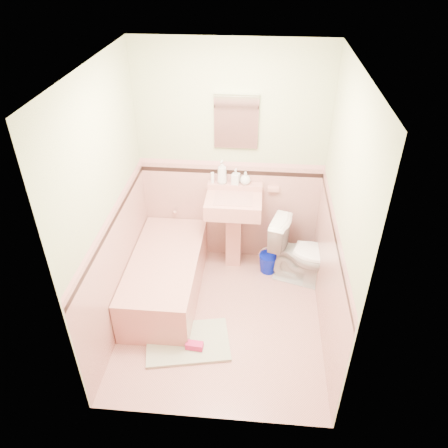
# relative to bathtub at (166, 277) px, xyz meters

# --- Properties ---
(floor) EXTENTS (2.20, 2.20, 0.00)m
(floor) POSITION_rel_bathtub_xyz_m (0.63, -0.33, -0.23)
(floor) COLOR tan
(floor) RESTS_ON ground
(ceiling) EXTENTS (2.20, 2.20, 0.00)m
(ceiling) POSITION_rel_bathtub_xyz_m (0.63, -0.33, 2.27)
(ceiling) COLOR white
(ceiling) RESTS_ON ground
(wall_back) EXTENTS (2.50, 0.00, 2.50)m
(wall_back) POSITION_rel_bathtub_xyz_m (0.63, 0.77, 1.02)
(wall_back) COLOR beige
(wall_back) RESTS_ON ground
(wall_front) EXTENTS (2.50, 0.00, 2.50)m
(wall_front) POSITION_rel_bathtub_xyz_m (0.63, -1.43, 1.02)
(wall_front) COLOR beige
(wall_front) RESTS_ON ground
(wall_left) EXTENTS (0.00, 2.50, 2.50)m
(wall_left) POSITION_rel_bathtub_xyz_m (-0.37, -0.33, 1.02)
(wall_left) COLOR beige
(wall_left) RESTS_ON ground
(wall_right) EXTENTS (0.00, 2.50, 2.50)m
(wall_right) POSITION_rel_bathtub_xyz_m (1.63, -0.33, 1.02)
(wall_right) COLOR beige
(wall_right) RESTS_ON ground
(wainscot_back) EXTENTS (2.00, 0.00, 2.00)m
(wainscot_back) POSITION_rel_bathtub_xyz_m (0.63, 0.76, 0.38)
(wainscot_back) COLOR tan
(wainscot_back) RESTS_ON ground
(wainscot_front) EXTENTS (2.00, 0.00, 2.00)m
(wainscot_front) POSITION_rel_bathtub_xyz_m (0.63, -1.42, 0.38)
(wainscot_front) COLOR tan
(wainscot_front) RESTS_ON ground
(wainscot_left) EXTENTS (0.00, 2.20, 2.20)m
(wainscot_left) POSITION_rel_bathtub_xyz_m (-0.36, -0.33, 0.38)
(wainscot_left) COLOR tan
(wainscot_left) RESTS_ON ground
(wainscot_right) EXTENTS (0.00, 2.20, 2.20)m
(wainscot_right) POSITION_rel_bathtub_xyz_m (1.62, -0.33, 0.38)
(wainscot_right) COLOR tan
(wainscot_right) RESTS_ON ground
(accent_back) EXTENTS (2.00, 0.00, 2.00)m
(accent_back) POSITION_rel_bathtub_xyz_m (0.63, 0.75, 0.90)
(accent_back) COLOR black
(accent_back) RESTS_ON ground
(accent_front) EXTENTS (2.00, 0.00, 2.00)m
(accent_front) POSITION_rel_bathtub_xyz_m (0.63, -1.41, 0.90)
(accent_front) COLOR black
(accent_front) RESTS_ON ground
(accent_left) EXTENTS (0.00, 2.20, 2.20)m
(accent_left) POSITION_rel_bathtub_xyz_m (-0.35, -0.33, 0.89)
(accent_left) COLOR black
(accent_left) RESTS_ON ground
(accent_right) EXTENTS (0.00, 2.20, 2.20)m
(accent_right) POSITION_rel_bathtub_xyz_m (1.61, -0.33, 0.89)
(accent_right) COLOR black
(accent_right) RESTS_ON ground
(cap_back) EXTENTS (2.00, 0.00, 2.00)m
(cap_back) POSITION_rel_bathtub_xyz_m (0.63, 0.75, 0.99)
(cap_back) COLOR tan
(cap_back) RESTS_ON ground
(cap_front) EXTENTS (2.00, 0.00, 2.00)m
(cap_front) POSITION_rel_bathtub_xyz_m (0.63, -1.41, 0.99)
(cap_front) COLOR tan
(cap_front) RESTS_ON ground
(cap_left) EXTENTS (0.00, 2.20, 2.20)m
(cap_left) POSITION_rel_bathtub_xyz_m (-0.35, -0.33, 1.00)
(cap_left) COLOR tan
(cap_left) RESTS_ON ground
(cap_right) EXTENTS (0.00, 2.20, 2.20)m
(cap_right) POSITION_rel_bathtub_xyz_m (1.61, -0.33, 1.00)
(cap_right) COLOR tan
(cap_right) RESTS_ON ground
(bathtub) EXTENTS (0.70, 1.50, 0.45)m
(bathtub) POSITION_rel_bathtub_xyz_m (0.00, 0.00, 0.00)
(bathtub) COLOR tan
(bathtub) RESTS_ON floor
(tub_faucet) EXTENTS (0.04, 0.12, 0.04)m
(tub_faucet) POSITION_rel_bathtub_xyz_m (0.00, 0.72, 0.41)
(tub_faucet) COLOR silver
(tub_faucet) RESTS_ON wall_back
(sink) EXTENTS (0.60, 0.49, 0.94)m
(sink) POSITION_rel_bathtub_xyz_m (0.68, 0.53, 0.25)
(sink) COLOR tan
(sink) RESTS_ON floor
(sink_faucet) EXTENTS (0.02, 0.02, 0.10)m
(sink_faucet) POSITION_rel_bathtub_xyz_m (0.68, 0.67, 0.72)
(sink_faucet) COLOR silver
(sink_faucet) RESTS_ON sink
(medicine_cabinet) EXTENTS (0.45, 0.04, 0.56)m
(medicine_cabinet) POSITION_rel_bathtub_xyz_m (0.68, 0.74, 1.47)
(medicine_cabinet) COLOR white
(medicine_cabinet) RESTS_ON wall_back
(soap_dish) EXTENTS (0.13, 0.07, 0.04)m
(soap_dish) POSITION_rel_bathtub_xyz_m (1.10, 0.73, 0.72)
(soap_dish) COLOR tan
(soap_dish) RESTS_ON wall_back
(soap_bottle_left) EXTENTS (0.12, 0.12, 0.27)m
(soap_bottle_left) POSITION_rel_bathtub_xyz_m (0.54, 0.71, 0.91)
(soap_bottle_left) COLOR #B2B2B2
(soap_bottle_left) RESTS_ON sink
(soap_bottle_mid) EXTENTS (0.10, 0.10, 0.18)m
(soap_bottle_mid) POSITION_rel_bathtub_xyz_m (0.69, 0.71, 0.87)
(soap_bottle_mid) COLOR #B2B2B2
(soap_bottle_mid) RESTS_ON sink
(soap_bottle_right) EXTENTS (0.15, 0.15, 0.15)m
(soap_bottle_right) POSITION_rel_bathtub_xyz_m (0.79, 0.71, 0.85)
(soap_bottle_right) COLOR #B2B2B2
(soap_bottle_right) RESTS_ON sink
(tube) EXTENTS (0.04, 0.04, 0.12)m
(tube) POSITION_rel_bathtub_xyz_m (0.43, 0.71, 0.84)
(tube) COLOR white
(tube) RESTS_ON sink
(toilet) EXTENTS (0.82, 0.61, 0.75)m
(toilet) POSITION_rel_bathtub_xyz_m (1.46, 0.36, 0.15)
(toilet) COLOR white
(toilet) RESTS_ON floor
(bucket) EXTENTS (0.26, 0.26, 0.22)m
(bucket) POSITION_rel_bathtub_xyz_m (1.10, 0.48, -0.11)
(bucket) COLOR #020FA1
(bucket) RESTS_ON floor
(bath_mat) EXTENTS (0.87, 0.67, 0.03)m
(bath_mat) POSITION_rel_bathtub_xyz_m (0.34, -0.68, -0.21)
(bath_mat) COLOR #98A88C
(bath_mat) RESTS_ON floor
(shoe) EXTENTS (0.17, 0.09, 0.07)m
(shoe) POSITION_rel_bathtub_xyz_m (0.41, -0.76, -0.16)
(shoe) COLOR #BF1E59
(shoe) RESTS_ON bath_mat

